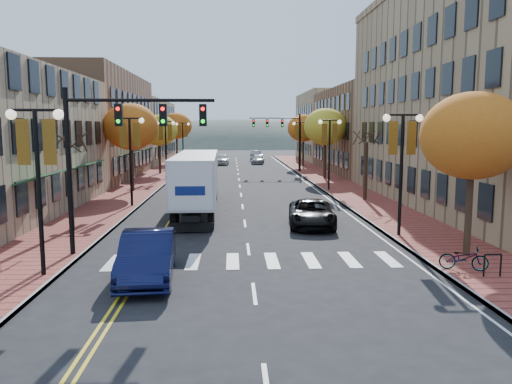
{
  "coord_description": "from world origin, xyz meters",
  "views": [
    {
      "loc": [
        -0.7,
        -17.75,
        5.41
      ],
      "look_at": [
        0.49,
        6.9,
        2.2
      ],
      "focal_mm": 35.0,
      "sensor_mm": 36.0,
      "label": 1
    }
  ],
  "objects": [
    {
      "name": "tree_left_d",
      "position": [
        -9.0,
        58.0,
        5.6
      ],
      "size": [
        4.61,
        4.61,
        7.42
      ],
      "color": "#382619",
      "rests_on": "sidewalk_left"
    },
    {
      "name": "ground",
      "position": [
        0.0,
        0.0,
        0.0
      ],
      "size": [
        200.0,
        200.0,
        0.0
      ],
      "primitive_type": "plane",
      "color": "black",
      "rests_on": "ground"
    },
    {
      "name": "tree_left_a",
      "position": [
        -9.0,
        8.0,
        2.25
      ],
      "size": [
        0.28,
        0.28,
        4.2
      ],
      "color": "#382619",
      "rests_on": "sidewalk_left"
    },
    {
      "name": "lamp_right_c",
      "position": [
        7.5,
        42.0,
        4.29
      ],
      "size": [
        1.96,
        0.36,
        6.05
      ],
      "color": "black",
      "rests_on": "ground"
    },
    {
      "name": "building_left_far",
      "position": [
        -17.0,
        61.0,
        4.75
      ],
      "size": [
        12.0,
        26.0,
        9.5
      ],
      "primitive_type": "cube",
      "color": "#9E8966",
      "rests_on": "ground"
    },
    {
      "name": "sidewalk_left",
      "position": [
        -9.0,
        32.5,
        0.07
      ],
      "size": [
        4.0,
        85.0,
        0.15
      ],
      "primitive_type": "cube",
      "color": "brown",
      "rests_on": "ground"
    },
    {
      "name": "tree_left_c",
      "position": [
        -9.0,
        40.0,
        5.05
      ],
      "size": [
        4.16,
        4.16,
        6.69
      ],
      "color": "#382619",
      "rests_on": "sidewalk_left"
    },
    {
      "name": "navy_sedan",
      "position": [
        -3.73,
        -0.26,
        0.85
      ],
      "size": [
        2.2,
        5.3,
        1.7
      ],
      "primitive_type": "imported",
      "rotation": [
        0.0,
        0.0,
        0.08
      ],
      "color": "#0C1033",
      "rests_on": "ground"
    },
    {
      "name": "lamp_left_c",
      "position": [
        -7.5,
        34.0,
        4.29
      ],
      "size": [
        1.96,
        0.36,
        6.05
      ],
      "color": "black",
      "rests_on": "ground"
    },
    {
      "name": "building_right_far",
      "position": [
        18.5,
        64.0,
        5.5
      ],
      "size": [
        15.0,
        20.0,
        11.0
      ],
      "primitive_type": "cube",
      "color": "#9E8966",
      "rests_on": "ground"
    },
    {
      "name": "car_far_oncoming",
      "position": [
        3.32,
        64.57,
        0.81
      ],
      "size": [
        2.28,
        5.11,
        1.63
      ],
      "primitive_type": "imported",
      "rotation": [
        0.0,
        0.0,
        3.03
      ],
      "color": "#95969C",
      "rests_on": "ground"
    },
    {
      "name": "traffic_mast_near",
      "position": [
        -5.48,
        3.0,
        4.92
      ],
      "size": [
        6.1,
        0.35,
        7.0
      ],
      "color": "black",
      "rests_on": "ground"
    },
    {
      "name": "tree_right_b",
      "position": [
        9.0,
        18.0,
        2.25
      ],
      "size": [
        0.28,
        0.28,
        4.2
      ],
      "color": "#382619",
      "rests_on": "sidewalk_right"
    },
    {
      "name": "lamp_right_a",
      "position": [
        7.5,
        6.0,
        4.29
      ],
      "size": [
        1.96,
        0.36,
        6.05
      ],
      "color": "black",
      "rests_on": "ground"
    },
    {
      "name": "tree_right_d",
      "position": [
        9.0,
        50.0,
        5.29
      ],
      "size": [
        4.35,
        4.35,
        7.0
      ],
      "color": "#382619",
      "rests_on": "sidewalk_right"
    },
    {
      "name": "black_suv",
      "position": [
        3.65,
        9.08,
        0.73
      ],
      "size": [
        2.89,
        5.43,
        1.45
      ],
      "primitive_type": "imported",
      "rotation": [
        0.0,
        0.0,
        -0.09
      ],
      "color": "black",
      "rests_on": "ground"
    },
    {
      "name": "sidewalk_right",
      "position": [
        9.0,
        32.5,
        0.07
      ],
      "size": [
        4.0,
        85.0,
        0.15
      ],
      "primitive_type": "cube",
      "color": "brown",
      "rests_on": "ground"
    },
    {
      "name": "bicycle",
      "position": [
        7.85,
        -0.15,
        0.6
      ],
      "size": [
        1.83,
        1.08,
        0.91
      ],
      "primitive_type": "imported",
      "rotation": [
        0.0,
        0.0,
        1.27
      ],
      "color": "gray",
      "rests_on": "sidewalk_right"
    },
    {
      "name": "building_right_mid",
      "position": [
        18.5,
        42.0,
        5.0
      ],
      "size": [
        15.0,
        24.0,
        10.0
      ],
      "primitive_type": "cube",
      "color": "brown",
      "rests_on": "ground"
    },
    {
      "name": "lamp_left_a",
      "position": [
        -7.5,
        0.0,
        4.29
      ],
      "size": [
        1.96,
        0.36,
        6.05
      ],
      "color": "black",
      "rests_on": "ground"
    },
    {
      "name": "car_far_white",
      "position": [
        -2.13,
        55.09,
        0.77
      ],
      "size": [
        1.96,
        4.6,
        1.55
      ],
      "primitive_type": "imported",
      "rotation": [
        0.0,
        0.0,
        -0.03
      ],
      "color": "silver",
      "rests_on": "ground"
    },
    {
      "name": "lamp_right_b",
      "position": [
        7.5,
        24.0,
        4.29
      ],
      "size": [
        1.96,
        0.36,
        6.05
      ],
      "color": "black",
      "rests_on": "ground"
    },
    {
      "name": "lamp_left_b",
      "position": [
        -7.5,
        16.0,
        4.29
      ],
      "size": [
        1.96,
        0.36,
        6.05
      ],
      "color": "black",
      "rests_on": "ground"
    },
    {
      "name": "traffic_mast_far",
      "position": [
        5.48,
        42.0,
        4.92
      ],
      "size": [
        6.1,
        0.34,
        7.0
      ],
      "color": "black",
      "rests_on": "ground"
    },
    {
      "name": "building_left_mid",
      "position": [
        -17.0,
        36.0,
        5.5
      ],
      "size": [
        12.0,
        24.0,
        11.0
      ],
      "primitive_type": "cube",
      "color": "brown",
      "rests_on": "ground"
    },
    {
      "name": "lamp_left_d",
      "position": [
        -7.5,
        52.0,
        4.29
      ],
      "size": [
        1.96,
        0.36,
        6.05
      ],
      "color": "black",
      "rests_on": "ground"
    },
    {
      "name": "car_far_silver",
      "position": [
        3.13,
        56.24,
        0.65
      ],
      "size": [
        2.29,
        4.66,
        1.3
      ],
      "primitive_type": "imported",
      "rotation": [
        0.0,
        0.0,
        -0.1
      ],
      "color": "#94939A",
      "rests_on": "ground"
    },
    {
      "name": "semi_truck",
      "position": [
        -2.93,
        14.46,
        2.19
      ],
      "size": [
        2.64,
        15.05,
        3.75
      ],
      "rotation": [
        0.0,
        0.0,
        0.02
      ],
      "color": "black",
      "rests_on": "ground"
    },
    {
      "name": "tree_left_b",
      "position": [
        -9.0,
        24.0,
        5.45
      ],
      "size": [
        4.48,
        4.48,
        7.21
      ],
      "color": "#382619",
      "rests_on": "sidewalk_left"
    },
    {
      "name": "tree_right_c",
      "position": [
        9.0,
        34.0,
        5.45
      ],
      "size": [
        4.48,
        4.48,
        7.21
      ],
      "color": "#382619",
      "rests_on": "sidewalk_right"
    },
    {
      "name": "tree_right_a",
      "position": [
        9.0,
        2.0,
        5.05
      ],
      "size": [
        4.16,
        4.16,
        6.69
      ],
      "color": "#382619",
      "rests_on": "sidewalk_right"
    }
  ]
}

